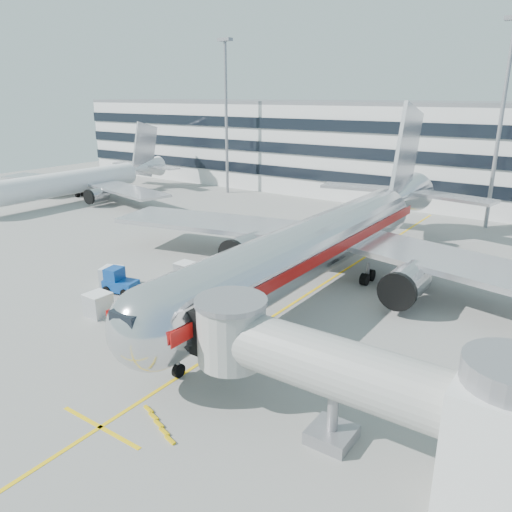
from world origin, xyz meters
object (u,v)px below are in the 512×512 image
Objects in this scene: baggage_tug at (119,282)px; cargo_container_front at (112,277)px; ramp_worker at (149,317)px; main_jet at (327,239)px; cargo_container_left at (98,304)px; cargo_container_right at (185,271)px; belt_loader at (179,300)px.

cargo_container_front is at bearing 160.86° from baggage_tug.
baggage_tug is 1.80× the size of ramp_worker.
main_jet reaches higher than cargo_container_front.
baggage_tug is at bearing 120.64° from cargo_container_left.
baggage_tug is at bearing -115.60° from cargo_container_right.
cargo_container_right is at bearing 94.25° from ramp_worker.
cargo_container_left is 1.04× the size of ramp_worker.
baggage_tug is 1.67m from cargo_container_front.
baggage_tug is 6.25m from cargo_container_right.
cargo_container_front reaches higher than cargo_container_right.
cargo_container_left is 6.28m from cargo_container_front.
cargo_container_front reaches higher than ramp_worker.
cargo_container_right is at bearing 127.79° from belt_loader.
main_jet is at bearing 41.57° from baggage_tug.
belt_loader is 2.13× the size of cargo_container_front.
baggage_tug is 8.32m from ramp_worker.
cargo_container_right is at bearing 88.83° from cargo_container_left.
belt_loader reaches higher than ramp_worker.
belt_loader is at bearing 4.72° from baggage_tug.
cargo_container_left is at bearing 164.00° from ramp_worker.
cargo_container_front is at bearing 130.56° from cargo_container_left.
cargo_container_right is 6.65m from cargo_container_front.
cargo_container_left is (2.50, -4.22, -0.02)m from baggage_tug.
cargo_container_front is 9.98m from ramp_worker.
cargo_container_left is (-4.15, -4.77, 0.30)m from belt_loader.
belt_loader is 1.49× the size of baggage_tug.
main_jet is 14.39m from belt_loader.
baggage_tug is 1.88× the size of cargo_container_right.
main_jet is at bearing 30.93° from cargo_container_right.
main_jet reaches higher than cargo_container_left.
cargo_container_right is (-11.27, -6.76, -3.38)m from main_jet.
cargo_container_left reaches higher than ramp_worker.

